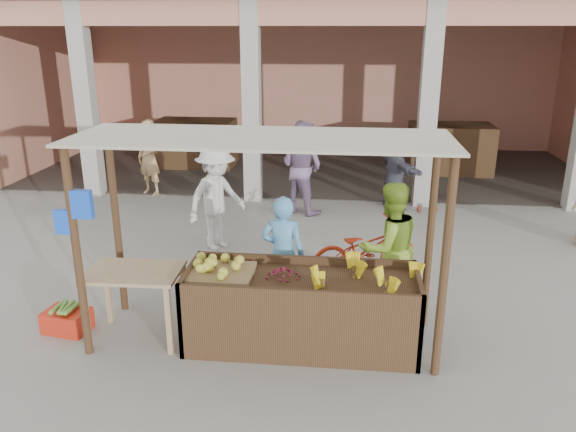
# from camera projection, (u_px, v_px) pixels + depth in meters

# --- Properties ---
(ground) EXTENTS (60.00, 60.00, 0.00)m
(ground) POSITION_uv_depth(u_px,v_px,m) (259.00, 341.00, 6.54)
(ground) COLOR gray
(ground) RESTS_ON ground
(market_building) EXTENTS (14.40, 6.40, 4.20)m
(market_building) POSITION_uv_depth(u_px,v_px,m) (315.00, 60.00, 14.09)
(market_building) COLOR tan
(market_building) RESTS_ON ground
(fruit_stall) EXTENTS (2.60, 0.95, 0.80)m
(fruit_stall) POSITION_uv_depth(u_px,v_px,m) (302.00, 312.00, 6.36)
(fruit_stall) COLOR #4E351F
(fruit_stall) RESTS_ON ground
(stall_awning) EXTENTS (4.09, 1.35, 2.39)m
(stall_awning) POSITION_uv_depth(u_px,v_px,m) (255.00, 175.00, 5.97)
(stall_awning) COLOR #4E351F
(stall_awning) RESTS_ON ground
(banana_heap) EXTENTS (1.14, 0.62, 0.21)m
(banana_heap) POSITION_uv_depth(u_px,v_px,m) (367.00, 275.00, 6.11)
(banana_heap) COLOR yellow
(banana_heap) RESTS_ON fruit_stall
(melon_tray) EXTENTS (0.72, 0.63, 0.20)m
(melon_tray) POSITION_uv_depth(u_px,v_px,m) (221.00, 268.00, 6.31)
(melon_tray) COLOR #92744B
(melon_tray) RESTS_ON fruit_stall
(berry_heap) EXTENTS (0.39, 0.32, 0.12)m
(berry_heap) POSITION_uv_depth(u_px,v_px,m) (283.00, 273.00, 6.25)
(berry_heap) COLOR maroon
(berry_heap) RESTS_ON fruit_stall
(side_table) EXTENTS (1.08, 0.73, 0.85)m
(side_table) POSITION_uv_depth(u_px,v_px,m) (135.00, 282.00, 6.39)
(side_table) COLOR tan
(side_table) RESTS_ON ground
(papaya_pile) EXTENTS (0.64, 0.37, 0.18)m
(papaya_pile) POSITION_uv_depth(u_px,v_px,m) (133.00, 263.00, 6.32)
(papaya_pile) COLOR #528C2E
(papaya_pile) RESTS_ON side_table
(red_crate) EXTENTS (0.56, 0.44, 0.26)m
(red_crate) POSITION_uv_depth(u_px,v_px,m) (67.00, 321.00, 6.71)
(red_crate) COLOR red
(red_crate) RESTS_ON ground
(plantain_bundle) EXTENTS (0.42, 0.29, 0.08)m
(plantain_bundle) POSITION_uv_depth(u_px,v_px,m) (65.00, 308.00, 6.66)
(plantain_bundle) COLOR #619A38
(plantain_bundle) RESTS_ON red_crate
(produce_sacks) EXTENTS (0.72, 0.44, 0.54)m
(produce_sacks) POSITION_uv_depth(u_px,v_px,m) (428.00, 199.00, 11.01)
(produce_sacks) COLOR maroon
(produce_sacks) RESTS_ON ground
(vendor_blue) EXTENTS (0.64, 0.49, 1.63)m
(vendor_blue) POSITION_uv_depth(u_px,v_px,m) (283.00, 251.00, 7.02)
(vendor_blue) COLOR #61B2EA
(vendor_blue) RESTS_ON ground
(vendor_green) EXTENTS (0.99, 0.83, 1.78)m
(vendor_green) POSITION_uv_depth(u_px,v_px,m) (389.00, 244.00, 7.01)
(vendor_green) COLOR #91BC32
(vendor_green) RESTS_ON ground
(motorcycle) EXTENTS (1.24, 1.79, 0.89)m
(motorcycle) POSITION_uv_depth(u_px,v_px,m) (364.00, 248.00, 8.10)
(motorcycle) COLOR #A7250D
(motorcycle) RESTS_ON ground
(shopper_a) EXTENTS (1.20, 1.30, 1.85)m
(shopper_a) POSITION_uv_depth(u_px,v_px,m) (216.00, 194.00, 9.02)
(shopper_a) COLOR silver
(shopper_a) RESTS_ON ground
(shopper_d) EXTENTS (1.15, 1.69, 1.69)m
(shopper_d) POSITION_uv_depth(u_px,v_px,m) (396.00, 167.00, 11.12)
(shopper_d) COLOR #50505E
(shopper_d) RESTS_ON ground
(shopper_e) EXTENTS (0.78, 0.70, 1.70)m
(shopper_e) POSITION_uv_depth(u_px,v_px,m) (149.00, 156.00, 12.04)
(shopper_e) COLOR tan
(shopper_e) RESTS_ON ground
(shopper_f) EXTENTS (1.11, 0.98, 1.98)m
(shopper_f) POSITION_uv_depth(u_px,v_px,m) (302.00, 163.00, 10.84)
(shopper_f) COLOR gray
(shopper_f) RESTS_ON ground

